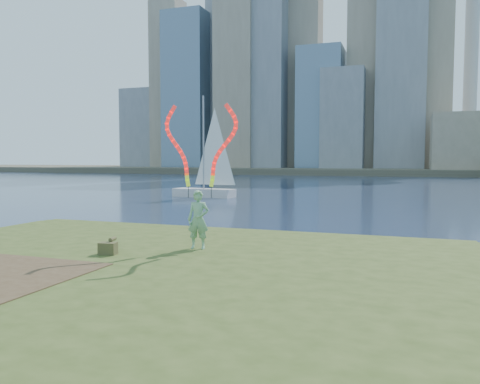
% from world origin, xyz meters
% --- Properties ---
extents(ground, '(320.00, 320.00, 0.00)m').
position_xyz_m(ground, '(0.00, 0.00, 0.00)').
color(ground, '#1B2944').
rests_on(ground, ground).
extents(grassy_knoll, '(20.00, 18.00, 0.80)m').
position_xyz_m(grassy_knoll, '(0.00, -2.30, 0.34)').
color(grassy_knoll, '#39491A').
rests_on(grassy_knoll, ground).
extents(far_shore, '(320.00, 40.00, 1.20)m').
position_xyz_m(far_shore, '(0.00, 95.00, 0.60)').
color(far_shore, '#4D4838').
rests_on(far_shore, ground).
extents(woman_with_ribbons, '(1.94, 0.53, 3.85)m').
position_xyz_m(woman_with_ribbons, '(0.37, 0.51, 2.26)').
color(woman_with_ribbons, '#176822').
rests_on(woman_with_ribbons, grassy_knoll).
extents(canvas_bag, '(0.43, 0.49, 0.37)m').
position_xyz_m(canvas_bag, '(-1.32, -0.85, 0.95)').
color(canvas_bag, '#484424').
rests_on(canvas_bag, grassy_knoll).
extents(sailboat, '(5.37, 2.14, 8.06)m').
position_xyz_m(sailboat, '(-9.70, 24.20, 1.39)').
color(sailboat, silver).
rests_on(sailboat, ground).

